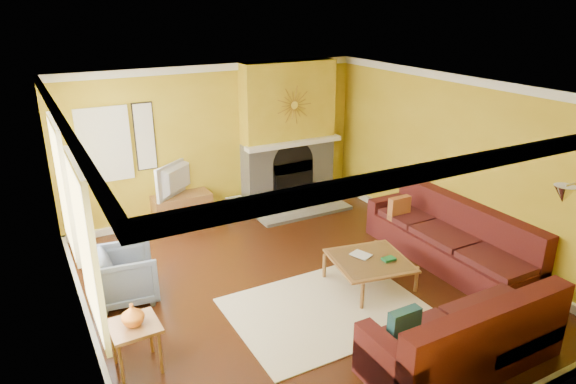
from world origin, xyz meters
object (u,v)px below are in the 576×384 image
sectional_sofa (410,263)px  coffee_table (369,272)px  media_console (182,210)px  armchair (126,275)px  side_table (137,347)px

sectional_sofa → coffee_table: sectional_sofa is taller
media_console → armchair: (-1.39, -1.99, 0.08)m
sectional_sofa → armchair: 3.74m
coffee_table → armchair: 3.27m
media_console → armchair: bearing=-124.9°
armchair → side_table: armchair is taller
sectional_sofa → armchair: (-3.35, 1.67, -0.10)m
sectional_sofa → side_table: (-3.55, 0.22, -0.17)m
sectional_sofa → side_table: 3.56m
armchair → media_console: bearing=-27.9°
coffee_table → armchair: (-3.02, 1.24, 0.16)m
sectional_sofa → armchair: sectional_sofa is taller
sectional_sofa → coffee_table: size_ratio=3.64×
media_console → armchair: size_ratio=1.29×
sectional_sofa → armchair: bearing=153.5°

